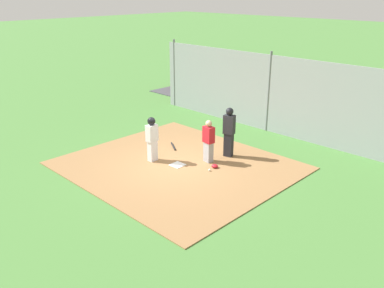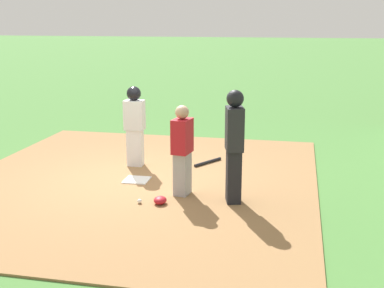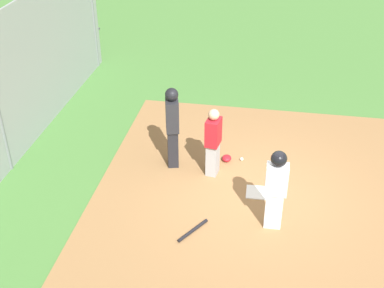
# 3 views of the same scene
# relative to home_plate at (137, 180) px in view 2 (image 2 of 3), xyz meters

# --- Properties ---
(ground_plane) EXTENTS (140.00, 140.00, 0.00)m
(ground_plane) POSITION_rel_home_plate_xyz_m (0.00, 0.00, -0.04)
(ground_plane) COLOR #477A38
(dirt_infield) EXTENTS (7.20, 6.40, 0.03)m
(dirt_infield) POSITION_rel_home_plate_xyz_m (0.00, 0.00, -0.03)
(dirt_infield) COLOR olive
(dirt_infield) RESTS_ON ground_plane
(home_plate) EXTENTS (0.45, 0.45, 0.02)m
(home_plate) POSITION_rel_home_plate_xyz_m (0.00, 0.00, 0.00)
(home_plate) COLOR white
(home_plate) RESTS_ON dirt_infield
(catcher) EXTENTS (0.42, 0.32, 1.50)m
(catcher) POSITION_rel_home_plate_xyz_m (-0.53, -0.98, 0.76)
(catcher) COLOR #9E9EA3
(catcher) RESTS_ON dirt_infield
(umpire) EXTENTS (0.43, 0.35, 1.80)m
(umpire) POSITION_rel_home_plate_xyz_m (-0.71, -1.85, 0.94)
(umpire) COLOR black
(umpire) RESTS_ON dirt_infield
(runner) EXTENTS (0.28, 0.39, 1.59)m
(runner) POSITION_rel_home_plate_xyz_m (0.92, 0.32, 0.88)
(runner) COLOR silver
(runner) RESTS_ON dirt_infield
(baseball_bat) EXTENTS (0.67, 0.46, 0.06)m
(baseball_bat) POSITION_rel_home_plate_xyz_m (1.35, -1.07, 0.02)
(baseball_bat) COLOR black
(baseball_bat) RESTS_ON dirt_infield
(catcher_mask) EXTENTS (0.24, 0.20, 0.12)m
(catcher_mask) POSITION_rel_home_plate_xyz_m (-1.05, -0.73, 0.05)
(catcher_mask) COLOR #B21923
(catcher_mask) RESTS_ON dirt_infield
(baseball) EXTENTS (0.07, 0.07, 0.07)m
(baseball) POSITION_rel_home_plate_xyz_m (-1.11, -0.41, 0.03)
(baseball) COLOR white
(baseball) RESTS_ON dirt_infield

